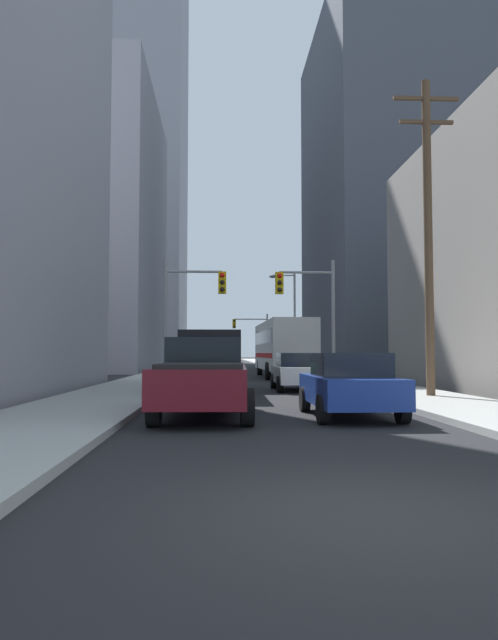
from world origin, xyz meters
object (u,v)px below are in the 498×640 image
at_px(sedan_white, 298,371).
at_px(sedan_green, 213,366).
at_px(pickup_truck_maroon, 203,378).
at_px(traffic_signal_near_left, 191,301).
at_px(cargo_van_black, 211,359).
at_px(city_bus, 283,346).
at_px(sedan_blue, 349,385).
at_px(traffic_signal_near_right, 309,301).
at_px(traffic_signal_far_right, 252,331).

height_order(sedan_white, sedan_green, same).
relative_size(pickup_truck_maroon, sedan_white, 1.30).
bearing_deg(traffic_signal_near_left, sedan_green, 81.99).
relative_size(cargo_van_black, sedan_white, 1.24).
xyz_separation_m(city_bus, sedan_green, (-4.31, -1.53, -1.16)).
bearing_deg(pickup_truck_maroon, city_bus, 79.00).
distance_m(pickup_truck_maroon, cargo_van_black, 7.04).
bearing_deg(traffic_signal_near_left, sedan_blue, -72.52).
bearing_deg(traffic_signal_near_right, sedan_green, 124.59).
relative_size(city_bus, pickup_truck_maroon, 2.11).
relative_size(pickup_truck_maroon, sedan_green, 1.29).
bearing_deg(pickup_truck_maroon, sedan_blue, -4.24).
bearing_deg(traffic_signal_far_right, traffic_signal_near_left, -97.33).
xyz_separation_m(sedan_white, traffic_signal_near_left, (-4.52, 4.19, 3.23)).
xyz_separation_m(pickup_truck_maroon, traffic_signal_near_left, (-0.97, 13.80, 3.07)).
xyz_separation_m(pickup_truck_maroon, sedan_green, (-0.02, 20.57, -0.16)).
height_order(sedan_green, traffic_signal_far_right, traffic_signal_far_right).
relative_size(pickup_truck_maroon, cargo_van_black, 1.04).
xyz_separation_m(city_bus, traffic_signal_near_left, (-5.26, -8.30, 2.07)).
height_order(pickup_truck_maroon, traffic_signal_near_right, traffic_signal_near_right).
height_order(city_bus, traffic_signal_near_right, traffic_signal_near_right).
distance_m(sedan_blue, traffic_signal_near_right, 14.47).
bearing_deg(cargo_van_black, pickup_truck_maroon, -90.68).
distance_m(cargo_van_black, sedan_white, 4.35).
xyz_separation_m(sedan_white, traffic_signal_far_right, (0.55, 43.56, 3.29)).
relative_size(sedan_green, traffic_signal_near_left, 0.71).
relative_size(traffic_signal_near_left, traffic_signal_far_right, 1.00).
height_order(sedan_blue, sedan_white, same).
bearing_deg(city_bus, traffic_signal_far_right, 90.37).
bearing_deg(sedan_blue, pickup_truck_maroon, 175.76).
height_order(pickup_truck_maroon, traffic_signal_far_right, traffic_signal_far_right).
xyz_separation_m(sedan_green, traffic_signal_far_right, (4.11, 32.59, 3.29)).
distance_m(traffic_signal_near_left, traffic_signal_far_right, 39.69).
bearing_deg(traffic_signal_far_right, cargo_van_black, -94.97).
relative_size(pickup_truck_maroon, sedan_blue, 1.30).
height_order(sedan_blue, traffic_signal_near_right, traffic_signal_near_right).
distance_m(sedan_blue, sedan_green, 21.12).
xyz_separation_m(city_bus, sedan_white, (-0.75, -12.49, -1.16)).
relative_size(cargo_van_black, sedan_green, 1.23).
distance_m(sedan_white, traffic_signal_near_left, 6.96).
xyz_separation_m(cargo_van_black, traffic_signal_near_right, (4.57, 6.77, 2.71)).
height_order(city_bus, sedan_white, city_bus).
height_order(sedan_green, traffic_signal_near_right, traffic_signal_near_right).
bearing_deg(sedan_green, sedan_blue, -80.53).
distance_m(sedan_blue, sedan_white, 9.86).
relative_size(pickup_truck_maroon, traffic_signal_near_left, 0.91).
bearing_deg(cargo_van_black, sedan_green, 90.42).
height_order(pickup_truck_maroon, sedan_blue, pickup_truck_maroon).
xyz_separation_m(cargo_van_black, traffic_signal_far_right, (4.01, 46.13, 2.77)).
height_order(pickup_truck_maroon, sedan_green, pickup_truck_maroon).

